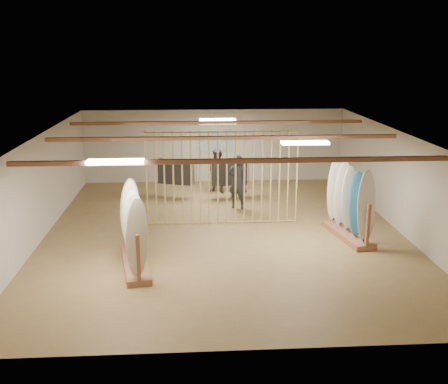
{
  "coord_description": "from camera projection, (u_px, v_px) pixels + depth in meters",
  "views": [
    {
      "loc": [
        -0.88,
        -13.99,
        5.07
      ],
      "look_at": [
        0.0,
        0.0,
        1.2
      ],
      "focal_mm": 42.0,
      "sensor_mm": 36.0,
      "label": 1
    }
  ],
  "objects": [
    {
      "name": "wall_left",
      "position": [
        40.0,
        188.0,
        14.19
      ],
      "size": [
        0.0,
        12.0,
        12.0
      ],
      "primitive_type": "plane",
      "rotation": [
        1.57,
        0.0,
        1.57
      ],
      "color": "beige",
      "rests_on": "ground"
    },
    {
      "name": "ceiling_slats",
      "position": [
        224.0,
        138.0,
        14.14
      ],
      "size": [
        9.5,
        6.12,
        0.1
      ],
      "primitive_type": "cube",
      "color": "#9C6347",
      "rests_on": "ground"
    },
    {
      "name": "rack_left",
      "position": [
        134.0,
        239.0,
        12.45
      ],
      "size": [
        0.99,
        2.55,
        2.01
      ],
      "rotation": [
        0.0,
        0.0,
        0.18
      ],
      "color": "#9C6347",
      "rests_on": "floor"
    },
    {
      "name": "wall_front",
      "position": [
        247.0,
        276.0,
        8.72
      ],
      "size": [
        12.0,
        0.0,
        12.0
      ],
      "primitive_type": "plane",
      "rotation": [
        -1.57,
        0.0,
        0.0
      ],
      "color": "beige",
      "rests_on": "ground"
    },
    {
      "name": "wall_back",
      "position": [
        214.0,
        146.0,
        20.26
      ],
      "size": [
        12.0,
        0.0,
        12.0
      ],
      "primitive_type": "plane",
      "rotation": [
        1.57,
        0.0,
        0.0
      ],
      "color": "beige",
      "rests_on": "ground"
    },
    {
      "name": "wall_right",
      "position": [
        400.0,
        182.0,
        14.8
      ],
      "size": [
        0.0,
        12.0,
        12.0
      ],
      "primitive_type": "plane",
      "rotation": [
        1.57,
        0.0,
        -1.57
      ],
      "color": "beige",
      "rests_on": "ground"
    },
    {
      "name": "shopper_a",
      "position": [
        238.0,
        178.0,
        16.87
      ],
      "size": [
        0.88,
        0.77,
        2.02
      ],
      "primitive_type": "imported",
      "rotation": [
        0.0,
        0.0,
        2.68
      ],
      "color": "#27272E",
      "rests_on": "floor"
    },
    {
      "name": "clothing_rack_a",
      "position": [
        176.0,
        172.0,
        18.05
      ],
      "size": [
        1.27,
        0.73,
        1.42
      ],
      "rotation": [
        0.0,
        0.0,
        -0.34
      ],
      "color": "silver",
      "rests_on": "floor"
    },
    {
      "name": "poster",
      "position": [
        214.0,
        141.0,
        20.19
      ],
      "size": [
        1.4,
        0.03,
        0.9
      ],
      "primitive_type": "cube",
      "color": "teal",
      "rests_on": "ground"
    },
    {
      "name": "clothing_rack_b",
      "position": [
        229.0,
        173.0,
        17.96
      ],
      "size": [
        1.29,
        0.52,
        1.4
      ],
      "rotation": [
        0.0,
        0.0,
        0.16
      ],
      "color": "silver",
      "rests_on": "floor"
    },
    {
      "name": "bamboo_partition",
      "position": [
        222.0,
        178.0,
        15.26
      ],
      "size": [
        4.45,
        0.05,
        2.78
      ],
      "color": "tan",
      "rests_on": "ground"
    },
    {
      "name": "ceiling",
      "position": [
        224.0,
        135.0,
        14.12
      ],
      "size": [
        12.0,
        12.0,
        0.0
      ],
      "primitive_type": "plane",
      "rotation": [
        3.14,
        0.0,
        0.0
      ],
      "color": "gray",
      "rests_on": "ground"
    },
    {
      "name": "floor",
      "position": [
        224.0,
        233.0,
        14.86
      ],
      "size": [
        12.0,
        12.0,
        0.0
      ],
      "primitive_type": "plane",
      "color": "olive",
      "rests_on": "ground"
    },
    {
      "name": "light_panels",
      "position": [
        224.0,
        137.0,
        14.13
      ],
      "size": [
        1.2,
        0.35,
        0.06
      ],
      "primitive_type": "cube",
      "color": "white",
      "rests_on": "ground"
    },
    {
      "name": "rack_right",
      "position": [
        349.0,
        213.0,
        14.33
      ],
      "size": [
        0.96,
        2.27,
        2.1
      ],
      "rotation": [
        0.0,
        0.0,
        0.18
      ],
      "color": "#9C6347",
      "rests_on": "floor"
    },
    {
      "name": "shopper_b",
      "position": [
        218.0,
        168.0,
        18.68
      ],
      "size": [
        1.11,
        1.03,
        1.83
      ],
      "primitive_type": "imported",
      "rotation": [
        0.0,
        0.0,
        -0.49
      ],
      "color": "#362E2A",
      "rests_on": "floor"
    }
  ]
}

